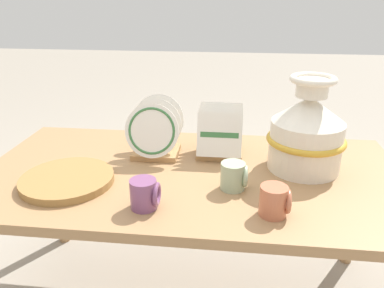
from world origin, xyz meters
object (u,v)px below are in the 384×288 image
dish_rack_square_plates (220,137)px  wicker_charger_stack (67,180)px  dish_rack_round_plates (155,135)px  mug_plum_glaze (145,194)px  mug_terracotta_glaze (275,201)px  ceramic_vase (307,131)px  mug_sage_glaze (234,176)px

dish_rack_square_plates → wicker_charger_stack: size_ratio=0.61×
dish_rack_round_plates → wicker_charger_stack: dish_rack_round_plates is taller
mug_plum_glaze → dish_rack_round_plates: bearing=97.0°
dish_rack_square_plates → wicker_charger_stack: bearing=-148.8°
dish_rack_round_plates → mug_terracotta_glaze: bearing=-41.3°
dish_rack_square_plates → wicker_charger_stack: 0.60m
dish_rack_round_plates → dish_rack_square_plates: 0.26m
ceramic_vase → mug_terracotta_glaze: size_ratio=3.74×
dish_rack_square_plates → mug_plum_glaze: bearing=-115.6°
dish_rack_round_plates → mug_terracotta_glaze: dish_rack_round_plates is taller
ceramic_vase → mug_terracotta_glaze: bearing=-112.0°
mug_plum_glaze → mug_sage_glaze: (0.27, 0.15, 0.00)m
ceramic_vase → wicker_charger_stack: ceramic_vase is taller
dish_rack_round_plates → wicker_charger_stack: (-0.26, -0.27, -0.07)m
wicker_charger_stack → mug_plum_glaze: size_ratio=3.40×
dish_rack_round_plates → mug_terracotta_glaze: (0.44, -0.38, -0.04)m
wicker_charger_stack → mug_sage_glaze: bearing=2.8°
dish_rack_round_plates → dish_rack_square_plates: (0.26, 0.04, -0.02)m
ceramic_vase → mug_plum_glaze: size_ratio=3.74×
dish_rack_square_plates → mug_sage_glaze: (0.06, -0.28, -0.03)m
dish_rack_square_plates → mug_sage_glaze: dish_rack_square_plates is taller
dish_rack_square_plates → mug_sage_glaze: size_ratio=2.07×
ceramic_vase → dish_rack_round_plates: bearing=174.9°
mug_terracotta_glaze → wicker_charger_stack: bearing=170.3°
wicker_charger_stack → mug_terracotta_glaze: mug_terracotta_glaze is taller
dish_rack_square_plates → mug_plum_glaze: (-0.21, -0.43, -0.03)m
dish_rack_round_plates → mug_sage_glaze: 0.40m
dish_rack_square_plates → mug_terracotta_glaze: dish_rack_square_plates is taller
ceramic_vase → dish_rack_square_plates: 0.34m
mug_sage_glaze → dish_rack_square_plates: bearing=102.2°
dish_rack_square_plates → mug_plum_glaze: size_ratio=2.07×
dish_rack_round_plates → mug_plum_glaze: 0.39m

